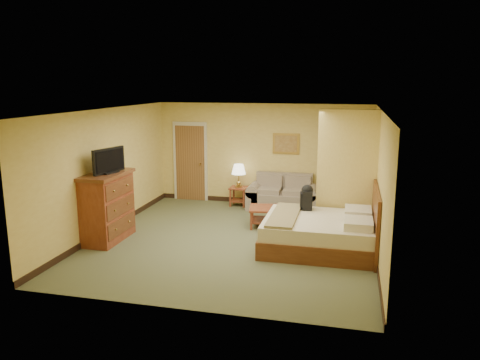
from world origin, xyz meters
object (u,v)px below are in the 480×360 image
(dresser, at_px, (107,207))
(bed, at_px, (325,233))
(coffee_table, at_px, (265,213))
(loveseat, at_px, (283,198))

(dresser, relative_size, bed, 0.62)
(coffee_table, relative_size, dresser, 0.56)
(coffee_table, bearing_deg, loveseat, 83.51)
(coffee_table, relative_size, bed, 0.35)
(loveseat, xyz_separation_m, dresser, (-3.08, -3.14, 0.41))
(loveseat, height_order, dresser, dresser)
(coffee_table, xyz_separation_m, bed, (1.38, -1.17, 0.02))
(coffee_table, distance_m, dresser, 3.36)
(dresser, xyz_separation_m, bed, (4.29, 0.46, -0.36))
(loveseat, distance_m, dresser, 4.41)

